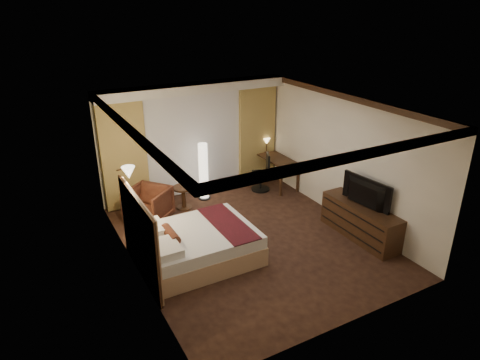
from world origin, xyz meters
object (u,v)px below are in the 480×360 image
bed (198,245)px  dresser (360,221)px  side_table (184,198)px  television (363,191)px  floor_lamp (203,171)px  office_chair (261,172)px  desk (276,172)px  armchair (148,203)px

bed → dresser: size_ratio=1.14×
bed → side_table: size_ratio=3.87×
bed → side_table: bearing=74.9°
side_table → television: size_ratio=0.47×
dresser → television: bearing=180.0°
floor_lamp → side_table: bearing=-157.6°
office_chair → television: (0.52, -2.92, 0.54)m
floor_lamp → dresser: 3.74m
side_table → desk: (2.56, 0.08, 0.11)m
office_chair → television: size_ratio=0.85×
armchair → office_chair: size_ratio=0.87×
dresser → armchair: bearing=142.5°
armchair → dresser: armchair is taller
desk → armchair: bearing=-175.3°
bed → side_table: bed is taller
armchair → bed: bearing=-29.2°
floor_lamp → dresser: floor_lamp is taller
desk → bed: bearing=-145.2°
office_chair → side_table: bearing=-155.5°
office_chair → dresser: 2.97m
bed → office_chair: 3.37m
side_table → office_chair: (2.06, 0.03, 0.21)m
armchair → floor_lamp: (1.51, 0.46, 0.28)m
side_table → desk: size_ratio=0.41×
floor_lamp → dresser: (1.99, -3.15, -0.35)m
armchair → office_chair: 2.96m
side_table → desk: desk is taller
office_chair → desk: bearing=29.5°
side_table → office_chair: size_ratio=0.55×
side_table → armchair: bearing=-166.9°
bed → desk: size_ratio=1.59×
bed → armchair: bearing=99.9°
side_table → television: (2.58, -2.89, 0.76)m
armchair → dresser: bearing=13.4°
armchair → side_table: (0.89, 0.21, -0.15)m
bed → armchair: size_ratio=2.44×
dresser → side_table: bearing=132.1°
armchair → dresser: 4.41m
armchair → office_chair: office_chair is taller
armchair → television: (3.47, -2.68, 0.60)m
bed → armchair: 1.91m
side_table → bed: bearing=-105.1°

